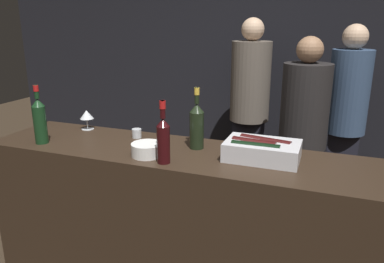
{
  "coord_description": "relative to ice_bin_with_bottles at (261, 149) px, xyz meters",
  "views": [
    {
      "loc": [
        0.73,
        -1.62,
        1.75
      ],
      "look_at": [
        0.0,
        0.32,
        1.14
      ],
      "focal_mm": 35.0,
      "sensor_mm": 36.0,
      "label": 1
    }
  ],
  "objects": [
    {
      "name": "wine_glass",
      "position": [
        -1.25,
        0.16,
        0.04
      ],
      "size": [
        0.09,
        0.09,
        0.14
      ],
      "color": "silver",
      "rests_on": "bar_counter"
    },
    {
      "name": "red_wine_bottle_burgundy",
      "position": [
        -1.34,
        -0.2,
        0.09
      ],
      "size": [
        0.08,
        0.08,
        0.36
      ],
      "color": "#143319",
      "rests_on": "bar_counter"
    },
    {
      "name": "wall_back_chalkboard",
      "position": [
        -0.4,
        2.1,
        0.32
      ],
      "size": [
        6.4,
        0.06,
        2.8
      ],
      "color": "black",
      "rests_on": "ground_plane"
    },
    {
      "name": "bowl_white",
      "position": [
        -0.61,
        -0.17,
        -0.02
      ],
      "size": [
        0.18,
        0.18,
        0.07
      ],
      "color": "white",
      "rests_on": "bar_counter"
    },
    {
      "name": "champagne_bottle",
      "position": [
        -0.4,
        0.05,
        0.09
      ],
      "size": [
        0.09,
        0.09,
        0.37
      ],
      "color": "black",
      "rests_on": "bar_counter"
    },
    {
      "name": "person_in_hoodie",
      "position": [
        -0.4,
        1.55,
        -0.08
      ],
      "size": [
        0.37,
        0.37,
        1.78
      ],
      "rotation": [
        0.0,
        0.0,
        -0.01
      ],
      "color": "black",
      "rests_on": "ground_plane"
    },
    {
      "name": "red_wine_bottle_tall",
      "position": [
        -0.48,
        -0.24,
        0.08
      ],
      "size": [
        0.07,
        0.07,
        0.34
      ],
      "color": "black",
      "rests_on": "bar_counter"
    },
    {
      "name": "bar_counter",
      "position": [
        -0.4,
        -0.04,
        -0.57
      ],
      "size": [
        2.53,
        0.57,
        1.02
      ],
      "color": "#2D2116",
      "rests_on": "ground_plane"
    },
    {
      "name": "candle_votive",
      "position": [
        -0.83,
        0.11,
        -0.03
      ],
      "size": [
        0.06,
        0.06,
        0.06
      ],
      "color": "silver",
      "rests_on": "bar_counter"
    },
    {
      "name": "person_blond_tee",
      "position": [
        0.47,
        1.54,
        -0.11
      ],
      "size": [
        0.34,
        0.34,
        1.73
      ],
      "rotation": [
        0.0,
        0.0,
        -2.73
      ],
      "color": "black",
      "rests_on": "ground_plane"
    },
    {
      "name": "ice_bin_with_bottles",
      "position": [
        0.0,
        0.0,
        0.0
      ],
      "size": [
        0.4,
        0.26,
        0.11
      ],
      "color": "silver",
      "rests_on": "bar_counter"
    },
    {
      "name": "person_grey_polo",
      "position": [
        0.14,
        1.16,
        -0.17
      ],
      "size": [
        0.39,
        0.39,
        1.64
      ],
      "rotation": [
        0.0,
        0.0,
        -2.98
      ],
      "color": "black",
      "rests_on": "ground_plane"
    }
  ]
}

